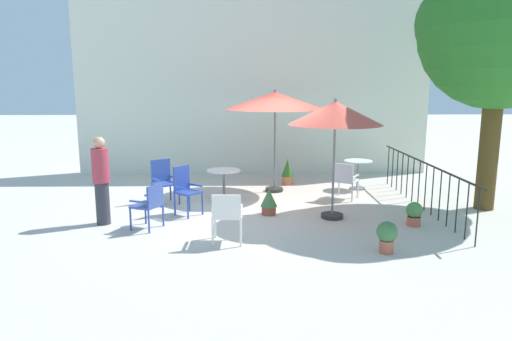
# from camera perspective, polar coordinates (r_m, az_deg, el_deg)

# --- Properties ---
(ground_plane) EXTENTS (60.00, 60.00, 0.00)m
(ground_plane) POSITION_cam_1_polar(r_m,az_deg,el_deg) (9.91, -0.00, -4.76)
(ground_plane) COLOR beige
(villa_facade) EXTENTS (10.23, 0.30, 5.01)m
(villa_facade) POSITION_cam_1_polar(r_m,az_deg,el_deg) (13.63, -0.35, 10.14)
(villa_facade) COLOR silver
(villa_facade) RESTS_ON ground
(terrace_railing) EXTENTS (0.03, 5.18, 1.01)m
(terrace_railing) POSITION_cam_1_polar(r_m,az_deg,el_deg) (10.45, 19.90, -0.75)
(terrace_railing) COLOR black
(terrace_railing) RESTS_ON ground
(shade_tree) EXTENTS (3.37, 3.21, 5.32)m
(shade_tree) POSITION_cam_1_polar(r_m,az_deg,el_deg) (10.86, 28.12, 15.17)
(shade_tree) COLOR #503E1B
(shade_tree) RESTS_ON ground
(patio_umbrella_0) EXTENTS (1.82, 1.82, 2.37)m
(patio_umbrella_0) POSITION_cam_1_polar(r_m,az_deg,el_deg) (9.03, 9.77, 6.87)
(patio_umbrella_0) COLOR #2D2D2D
(patio_umbrella_0) RESTS_ON ground
(patio_umbrella_1) EXTENTS (2.40, 2.40, 2.51)m
(patio_umbrella_1) POSITION_cam_1_polar(r_m,az_deg,el_deg) (11.23, 2.36, 8.57)
(patio_umbrella_1) COLOR #2D2D2D
(patio_umbrella_1) RESTS_ON ground
(cafe_table_0) EXTENTS (0.70, 0.70, 0.73)m
(cafe_table_0) POSITION_cam_1_polar(r_m,az_deg,el_deg) (11.94, 12.50, 0.15)
(cafe_table_0) COLOR white
(cafe_table_0) RESTS_ON ground
(cafe_table_1) EXTENTS (0.77, 0.77, 0.72)m
(cafe_table_1) POSITION_cam_1_polar(r_m,az_deg,el_deg) (10.49, -3.99, -1.09)
(cafe_table_1) COLOR white
(cafe_table_1) RESTS_ON ground
(patio_chair_0) EXTENTS (0.66, 0.66, 0.98)m
(patio_chair_0) POSITION_cam_1_polar(r_m,az_deg,el_deg) (10.47, -11.37, -1.02)
(patio_chair_0) COLOR #314DA1
(patio_chair_0) RESTS_ON ground
(patio_chair_1) EXTENTS (0.51, 0.49, 0.88)m
(patio_chair_1) POSITION_cam_1_polar(r_m,az_deg,el_deg) (7.69, -3.59, -5.29)
(patio_chair_1) COLOR white
(patio_chair_1) RESTS_ON ground
(patio_chair_2) EXTENTS (0.61, 0.61, 0.99)m
(patio_chair_2) POSITION_cam_1_polar(r_m,az_deg,el_deg) (9.49, -8.72, -2.06)
(patio_chair_2) COLOR #2A439E
(patio_chair_2) RESTS_ON ground
(patio_chair_3) EXTENTS (0.67, 0.66, 0.86)m
(patio_chair_3) POSITION_cam_1_polar(r_m,az_deg,el_deg) (10.81, 10.90, -0.94)
(patio_chair_3) COLOR silver
(patio_chair_3) RESTS_ON ground
(patio_chair_4) EXTENTS (0.59, 0.62, 0.84)m
(patio_chair_4) POSITION_cam_1_polar(r_m,az_deg,el_deg) (8.68, -12.98, -3.88)
(patio_chair_4) COLOR #344B95
(patio_chair_4) RESTS_ON ground
(potted_plant_0) EXTENTS (0.32, 0.32, 0.68)m
(potted_plant_0) POSITION_cam_1_polar(r_m,az_deg,el_deg) (12.25, 3.94, -0.09)
(potted_plant_0) COLOR #C96E48
(potted_plant_0) RESTS_ON ground
(potted_plant_1) EXTENTS (0.35, 0.35, 0.53)m
(potted_plant_1) POSITION_cam_1_polar(r_m,az_deg,el_deg) (9.44, 1.60, -3.78)
(potted_plant_1) COLOR #A64E35
(potted_plant_1) RESTS_ON ground
(potted_plant_2) EXTENTS (0.33, 0.33, 0.51)m
(potted_plant_2) POSITION_cam_1_polar(r_m,az_deg,el_deg) (7.62, 15.86, -7.66)
(potted_plant_2) COLOR #BF614A
(potted_plant_2) RESTS_ON ground
(potted_plant_3) EXTENTS (0.31, 0.31, 0.46)m
(potted_plant_3) POSITION_cam_1_polar(r_m,az_deg,el_deg) (9.21, 18.96, -5.01)
(potted_plant_3) COLOR #CE6249
(potted_plant_3) RESTS_ON ground
(standing_person) EXTENTS (0.40, 0.40, 1.68)m
(standing_person) POSITION_cam_1_polar(r_m,az_deg,el_deg) (9.14, -18.58, -1.07)
(standing_person) COLOR #33333D
(standing_person) RESTS_ON ground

